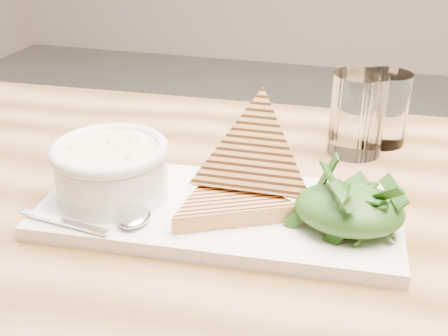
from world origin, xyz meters
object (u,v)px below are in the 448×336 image
(platter, at_px, (219,211))
(table_top, at_px, (239,254))
(glass_far, at_px, (384,109))
(glass_near, at_px, (357,114))
(soup_bowl, at_px, (112,175))

(platter, bearing_deg, table_top, -46.61)
(table_top, relative_size, glass_far, 12.05)
(table_top, bearing_deg, glass_far, 65.42)
(platter, relative_size, glass_near, 3.51)
(table_top, xyz_separation_m, glass_near, (0.10, 0.24, 0.07))
(soup_bowl, bearing_deg, table_top, -8.78)
(soup_bowl, xyz_separation_m, glass_far, (0.28, 0.26, 0.01))
(table_top, distance_m, soup_bowl, 0.16)
(table_top, relative_size, soup_bowl, 9.93)
(table_top, height_order, glass_near, glass_near)
(soup_bowl, relative_size, glass_near, 1.11)
(table_top, distance_m, glass_far, 0.32)
(platter, xyz_separation_m, soup_bowl, (-0.12, -0.01, 0.03))
(platter, relative_size, glass_far, 3.83)
(glass_far, bearing_deg, platter, -122.38)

